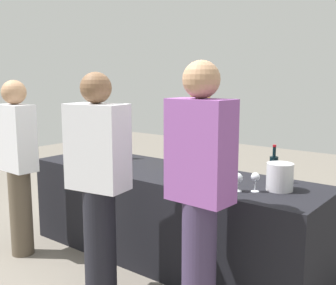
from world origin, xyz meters
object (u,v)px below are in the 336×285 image
Objects in this scene: guest_0 at (18,161)px; wine_glass_2 at (237,179)px; server_pouring at (200,155)px; guest_1 at (98,179)px; wine_bottle_1 at (125,148)px; wine_bottle_4 at (196,160)px; ice_bucket at (280,177)px; wine_bottle_2 at (176,154)px; wine_bottle_0 at (102,145)px; guest_2 at (200,188)px; wine_bottle_3 at (185,159)px; wine_glass_1 at (108,157)px; wine_bottle_5 at (216,161)px; wine_glass_3 at (255,178)px; wine_glass_0 at (92,153)px; wine_bottle_6 at (274,169)px.

wine_glass_2 is at bearing 18.76° from guest_0.
guest_1 is (0.08, -1.40, 0.04)m from server_pouring.
wine_glass_2 is at bearing -13.75° from wine_bottle_1.
ice_bucket is (0.78, -0.09, -0.01)m from wine_bottle_4.
wine_bottle_2 reaches higher than ice_bucket.
guest_2 is (1.73, -0.79, 0.01)m from wine_bottle_0.
wine_bottle_3 is at bearing 133.65° from guest_2.
wine_glass_1 is at bearing -179.58° from wine_glass_2.
guest_0 is (-0.14, -0.87, -0.05)m from wine_bottle_0.
guest_1 is (-0.40, -0.92, -0.03)m from wine_bottle_5.
wine_bottle_1 is 0.99× the size of wine_bottle_4.
wine_bottle_4 is 2.15× the size of wine_glass_3.
wine_bottle_4 is at bearing 15.82° from wine_glass_0.
wine_bottle_6 is at bearing 15.57° from wine_glass_1.
wine_bottle_4 is 0.58m from server_pouring.
wine_bottle_6 is 2.29× the size of wine_glass_1.
guest_1 is at bearing 101.41° from server_pouring.
guest_2 is (1.87, 0.08, 0.06)m from guest_0.
wine_glass_2 is (0.67, -0.29, -0.01)m from wine_bottle_3.
wine_glass_2 is (1.55, -0.02, 0.00)m from wine_glass_0.
wine_bottle_1 and wine_bottle_6 have the same top height.
wine_bottle_6 is at bearing 0.98° from wine_bottle_1.
wine_glass_1 is at bearing -154.81° from wine_bottle_3.
wine_bottle_4 reaches higher than wine_glass_0.
wine_bottle_1 is at bearing -179.87° from wine_bottle_2.
wine_bottle_4 is 0.18× the size of guest_1.
wine_glass_1 is at bearing 121.86° from guest_1.
wine_bottle_4 is 2.31× the size of wine_glass_1.
wine_bottle_0 is 1.11× the size of wine_bottle_6.
guest_1 is (-0.78, -0.60, -0.01)m from wine_glass_2.
server_pouring reaches higher than wine_glass_3.
wine_glass_1 is at bearing 69.08° from server_pouring.
guest_0 is (-1.01, -1.35, 0.03)m from server_pouring.
server_pouring is (-0.86, 0.80, -0.05)m from wine_glass_2.
wine_bottle_4 reaches higher than wine_bottle_6.
wine_bottle_6 is 0.40m from wine_glass_2.
wine_glass_2 is at bearing 0.42° from wine_glass_1.
guest_2 reaches higher than wine_bottle_3.
wine_glass_1 is (0.14, -0.37, -0.02)m from wine_bottle_1.
wine_glass_1 is (-0.93, -0.33, -0.03)m from wine_bottle_5.
wine_glass_3 is 0.71× the size of ice_bucket.
server_pouring reaches higher than wine_bottle_1.
wine_bottle_1 reaches higher than ice_bucket.
guest_1 reaches higher than wine_bottle_2.
wine_bottle_2 reaches higher than wine_bottle_5.
server_pouring is at bearing 135.07° from wine_bottle_5.
wine_glass_3 is 0.56m from guest_2.
guest_0 reaches higher than wine_bottle_6.
wine_bottle_4 is 0.95× the size of wine_bottle_5.
wine_glass_3 is at bearing 1.66° from wine_glass_0.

